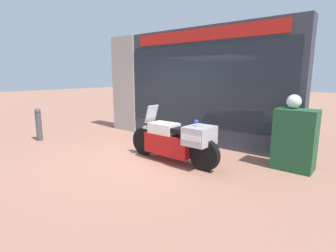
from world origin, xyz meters
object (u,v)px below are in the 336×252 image
(utility_cabinet, at_px, (295,140))
(street_bollard, at_px, (39,124))
(paramedic_motorcycle, at_px, (176,140))
(white_helmet, at_px, (294,101))

(utility_cabinet, height_order, street_bollard, utility_cabinet)
(paramedic_motorcycle, xyz_separation_m, white_helmet, (2.04, 1.31, 0.89))
(white_helmet, xyz_separation_m, street_bollard, (-6.53, -2.26, -0.91))
(utility_cabinet, bearing_deg, street_bollard, -161.70)
(utility_cabinet, xyz_separation_m, street_bollard, (-6.63, -2.19, -0.13))
(white_helmet, height_order, street_bollard, white_helmet)
(utility_cabinet, bearing_deg, paramedic_motorcycle, -149.93)
(street_bollard, bearing_deg, paramedic_motorcycle, 11.97)
(utility_cabinet, relative_size, street_bollard, 1.30)
(white_helmet, bearing_deg, street_bollard, -160.87)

